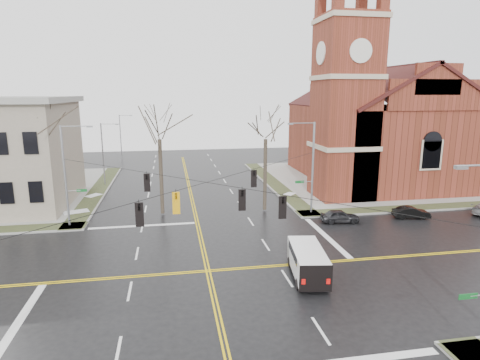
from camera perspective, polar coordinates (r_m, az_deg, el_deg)
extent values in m
plane|color=black|center=(28.09, -4.58, -12.76)|extent=(120.00, 120.00, 0.00)
cube|color=gray|center=(58.45, 18.05, 0.04)|extent=(30.00, 30.00, 0.15)
cube|color=#2E361D|center=(53.42, 4.85, -0.42)|extent=(2.00, 30.00, 0.02)
cube|color=#2E361D|center=(47.07, 25.86, -3.39)|extent=(30.00, 2.00, 0.02)
cube|color=#2E361D|center=(52.48, -19.54, -1.33)|extent=(2.00, 30.00, 0.02)
cube|color=gold|center=(28.08, -4.83, -12.77)|extent=(0.12, 100.00, 0.01)
cube|color=gold|center=(28.10, -4.33, -12.74)|extent=(0.12, 100.00, 0.01)
cube|color=gold|center=(27.98, -4.55, -12.86)|extent=(100.00, 0.12, 0.01)
cube|color=gold|center=(28.20, -4.60, -12.65)|extent=(100.00, 0.12, 0.01)
cube|color=silver|center=(37.87, -13.72, -6.34)|extent=(9.50, 0.50, 0.01)
cube|color=silver|center=(24.98, -29.37, -17.81)|extent=(0.50, 9.50, 0.01)
cube|color=silver|center=(35.00, 12.14, -7.82)|extent=(0.50, 9.50, 0.01)
cube|color=maroon|center=(46.56, 14.66, 9.60)|extent=(6.00, 6.00, 20.00)
cube|color=#BDAC91|center=(47.14, 15.33, 21.20)|extent=(6.30, 6.30, 0.50)
cylinder|color=silver|center=(43.95, 16.81, 17.18)|extent=(2.40, 0.15, 2.40)
cylinder|color=silver|center=(45.53, 11.42, 17.26)|extent=(0.15, 2.40, 2.40)
cube|color=maroon|center=(59.01, 18.78, 4.96)|extent=(18.00, 24.00, 10.00)
cube|color=maroon|center=(50.13, 12.56, 0.87)|extent=(2.00, 5.00, 4.40)
cylinder|color=gray|center=(39.99, 10.30, 1.69)|extent=(0.20, 0.20, 9.00)
cylinder|color=gray|center=(40.06, 9.42, -0.24)|extent=(1.20, 0.06, 0.06)
cube|color=#0F5820|center=(39.83, 8.47, -0.27)|extent=(0.90, 0.04, 0.25)
cylinder|color=gray|center=(39.03, 8.88, 8.00)|extent=(2.40, 0.08, 0.08)
cube|color=gray|center=(38.67, 7.18, 7.93)|extent=(0.50, 0.22, 0.15)
cylinder|color=gray|center=(38.69, -23.63, 0.49)|extent=(0.20, 0.20, 9.00)
cylinder|color=gray|center=(38.82, -22.60, -1.43)|extent=(1.20, 0.06, 0.06)
cube|color=#0F5820|center=(38.67, -21.58, -1.40)|extent=(0.90, 0.04, 0.25)
cylinder|color=gray|center=(37.83, -22.42, 7.09)|extent=(2.40, 0.08, 0.08)
cube|color=gray|center=(37.60, -20.62, 7.13)|extent=(0.50, 0.22, 0.15)
cube|color=#0F5820|center=(20.50, 29.70, -14.18)|extent=(0.90, 0.04, 0.25)
cube|color=gray|center=(18.13, 28.92, 1.60)|extent=(0.50, 0.22, 0.15)
cylinder|color=black|center=(26.08, -4.81, -0.33)|extent=(23.02, 23.02, 0.03)
cylinder|color=black|center=(26.08, -4.81, -0.33)|extent=(23.02, 23.02, 0.03)
imported|color=black|center=(22.38, -14.11, -4.80)|extent=(0.21, 0.26, 1.30)
imported|color=black|center=(30.69, 1.98, 0.20)|extent=(0.21, 0.26, 1.30)
imported|color=#EAA50D|center=(24.23, -9.06, -3.26)|extent=(0.21, 0.26, 1.30)
imported|color=black|center=(30.11, -13.09, -0.36)|extent=(0.21, 0.26, 1.30)
imported|color=black|center=(23.16, 6.07, -3.90)|extent=(0.21, 0.26, 1.30)
imported|color=black|center=(24.59, 0.30, -2.86)|extent=(0.21, 0.26, 1.30)
cylinder|color=gray|center=(54.60, -18.92, 3.45)|extent=(0.16, 0.16, 8.00)
cylinder|color=gray|center=(54.03, -18.15, 7.58)|extent=(2.00, 0.07, 0.07)
cube|color=gray|center=(53.90, -17.09, 7.59)|extent=(0.45, 0.20, 0.13)
cylinder|color=gray|center=(74.26, -16.62, 5.78)|extent=(0.16, 0.16, 8.00)
cylinder|color=gray|center=(73.85, -16.02, 8.83)|extent=(2.00, 0.07, 0.07)
cube|color=gray|center=(73.75, -15.24, 8.83)|extent=(0.45, 0.20, 0.13)
cube|color=white|center=(27.07, 9.61, -11.27)|extent=(2.66, 5.26, 1.61)
cube|color=white|center=(29.05, 8.80, -10.06)|extent=(2.05, 1.13, 1.14)
cube|color=black|center=(29.16, 8.71, -8.87)|extent=(1.75, 0.37, 0.76)
cube|color=black|center=(27.04, 9.57, -10.09)|extent=(2.44, 3.67, 0.52)
cube|color=#B70C0A|center=(24.74, 9.02, -14.10)|extent=(0.24, 0.10, 0.32)
cube|color=#B70C0A|center=(25.04, 12.45, -13.90)|extent=(0.24, 0.10, 0.32)
cube|color=black|center=(27.41, 9.54, -12.85)|extent=(2.71, 5.31, 0.09)
cylinder|color=black|center=(28.74, 7.16, -11.48)|extent=(0.34, 0.71, 0.68)
cylinder|color=black|center=(29.05, 10.64, -11.33)|extent=(0.34, 0.71, 0.68)
cylinder|color=black|center=(25.78, 8.30, -14.44)|extent=(0.34, 0.71, 0.68)
cylinder|color=black|center=(26.12, 12.20, -14.22)|extent=(0.34, 0.71, 0.68)
imported|color=black|center=(38.69, 14.00, -5.01)|extent=(3.72, 1.89, 1.21)
imported|color=black|center=(42.18, 23.17, -4.28)|extent=(3.61, 1.78, 1.14)
cylinder|color=#352B21|center=(41.65, -25.48, 0.26)|extent=(0.36, 0.36, 7.80)
cylinder|color=#352B21|center=(39.89, -11.15, 0.43)|extent=(0.36, 0.36, 7.37)
cylinder|color=#352B21|center=(40.53, 3.59, 0.73)|extent=(0.36, 0.36, 7.24)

